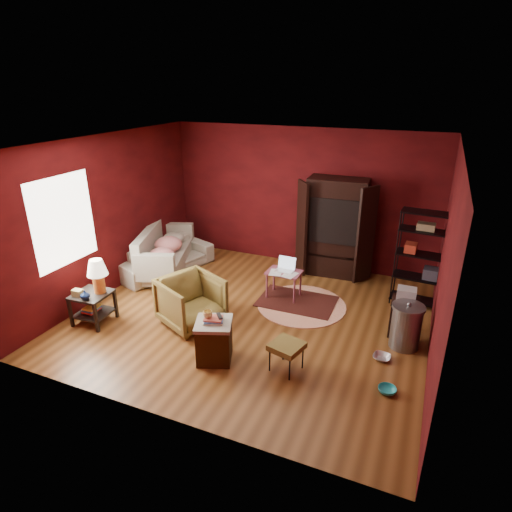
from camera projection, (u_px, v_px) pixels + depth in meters
The scene contains 18 objects.
room at pixel (248, 236), 6.55m from camera, with size 5.54×5.04×2.84m.
sofa at pixel (165, 253), 8.62m from camera, with size 1.99×0.58×0.78m, color #A29C8C.
armchair at pixel (191, 299), 6.70m from camera, with size 0.85×0.80×0.87m, color black.
pet_bowl_steel at pixel (382, 352), 5.94m from camera, with size 0.24×0.06×0.24m, color silver.
pet_bowl_turquoise at pixel (388, 385), 5.31m from camera, with size 0.23×0.07×0.23m, color #26AAB4.
vase at pixel (85, 295), 6.52m from camera, with size 0.14×0.15×0.14m, color #0D1C42.
mug at pixel (208, 313), 5.72m from camera, with size 0.13×0.10×0.13m, color #DCBE6B.
side_table at pixel (95, 285), 6.70m from camera, with size 0.57×0.57×1.06m.
sofa_cushions at pixel (164, 253), 8.59m from camera, with size 1.38×2.10×0.82m.
hamper at pixel (214, 340), 5.88m from camera, with size 0.63×0.63×0.68m.
footstool at pixel (287, 347), 5.64m from camera, with size 0.49×0.49×0.41m.
rug_round at pixel (302, 305), 7.41m from camera, with size 1.56×1.56×0.01m.
rug_oriental at pixel (297, 301), 7.52m from camera, with size 1.33×0.90×0.01m.
laptop_desk at pixel (284, 274), 7.53m from camera, with size 0.60×0.47×0.73m.
tv_armoire at pixel (335, 226), 8.28m from camera, with size 1.52×0.85×1.93m.
wire_shelving at pixel (422, 255), 7.11m from camera, with size 0.84×0.41×1.67m.
small_stand at pixel (406, 300), 6.36m from camera, with size 0.40×0.40×0.78m.
trash_can at pixel (406, 326), 6.15m from camera, with size 0.56×0.56×0.72m.
Camera 1 is at (2.48, -5.65, 3.62)m, focal length 30.00 mm.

